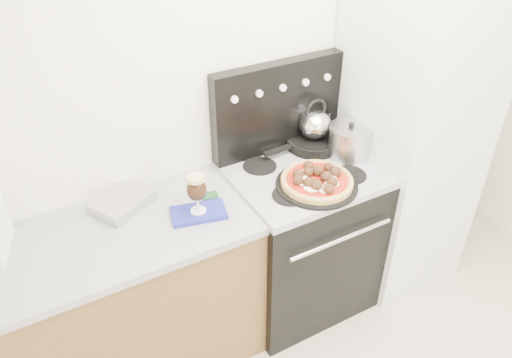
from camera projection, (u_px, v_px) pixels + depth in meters
room_shell at (430, 220)px, 1.75m from camera, size 3.52×3.01×2.52m
base_cabinet at (109, 312)px, 2.46m from camera, size 1.45×0.60×0.86m
countertop at (92, 243)px, 2.20m from camera, size 1.48×0.63×0.04m
stove_body at (299, 240)px, 2.88m from camera, size 0.76×0.65×0.88m
cooktop at (304, 174)px, 2.62m from camera, size 0.76×0.65×0.04m
backguard at (278, 107)px, 2.66m from camera, size 0.76×0.08×0.50m
fridge at (408, 135)px, 2.85m from camera, size 0.64×0.68×1.90m
foil_sheet at (123, 202)px, 2.37m from camera, size 0.33×0.30×0.05m
oven_mitt at (199, 213)px, 2.33m from camera, size 0.28×0.20×0.02m
beer_glass at (197, 194)px, 2.27m from camera, size 0.11×0.11×0.20m
pizza_pan at (317, 185)px, 2.49m from camera, size 0.44×0.44×0.01m
pizza at (317, 179)px, 2.47m from camera, size 0.46×0.46×0.05m
skillet at (314, 142)px, 2.80m from camera, size 0.32×0.32×0.05m
tea_kettle at (315, 122)px, 2.73m from camera, size 0.21×0.21×0.20m
stock_pot at (350, 142)px, 2.69m from camera, size 0.27×0.27×0.16m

